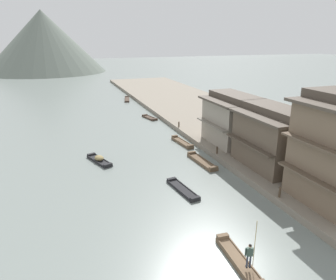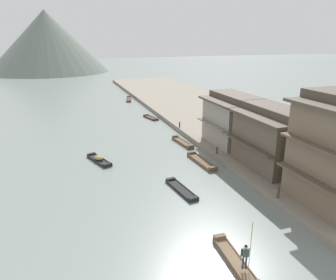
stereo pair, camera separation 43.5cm
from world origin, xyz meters
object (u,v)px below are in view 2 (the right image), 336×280
(boat_midriver_drifting, at_px, (151,118))
(mooring_post_dock_near, at_px, (278,193))
(boat_midriver_upstream, at_px, (99,159))
(mooring_post_dock_far, at_px, (180,124))
(boat_moored_far, at_px, (181,190))
(house_waterfront_tall, at_px, (234,119))
(boat_foreground_poled, at_px, (235,261))
(mooring_post_dock_mid, at_px, (217,150))
(house_waterfront_second, at_px, (275,138))
(boatman_person, at_px, (246,253))
(boat_moored_third, at_px, (202,162))
(boat_moored_nearest, at_px, (183,143))
(boat_moored_second, at_px, (129,99))

(boat_midriver_drifting, distance_m, mooring_post_dock_near, 31.52)
(boat_midriver_upstream, height_order, mooring_post_dock_far, mooring_post_dock_far)
(boat_moored_far, bearing_deg, house_waterfront_tall, 40.89)
(boat_midriver_upstream, distance_m, mooring_post_dock_far, 15.27)
(mooring_post_dock_far, bearing_deg, boat_foreground_poled, -104.16)
(house_waterfront_tall, bearing_deg, boat_moored_far, -139.11)
(house_waterfront_tall, relative_size, mooring_post_dock_mid, 9.52)
(boat_midriver_drifting, xyz_separation_m, house_waterfront_tall, (5.69, -17.56, 3.51))
(house_waterfront_second, height_order, mooring_post_dock_far, house_waterfront_second)
(boat_moored_far, xyz_separation_m, boat_midriver_upstream, (-6.13, 9.57, 0.13))
(boatman_person, height_order, mooring_post_dock_near, boatman_person)
(boat_midriver_drifting, xyz_separation_m, boat_midriver_upstream, (-10.87, -17.02, 0.13))
(boatman_person, bearing_deg, boat_foreground_poled, 88.11)
(boat_moored_third, height_order, mooring_post_dock_near, mooring_post_dock_near)
(boat_foreground_poled, distance_m, mooring_post_dock_far, 28.82)
(boat_moored_far, bearing_deg, mooring_post_dock_far, 69.54)
(boatman_person, height_order, boat_midriver_drifting, boatman_person)
(boatman_person, bearing_deg, boat_moored_nearest, 77.09)
(boat_moored_nearest, distance_m, mooring_post_dock_near, 17.25)
(boat_moored_second, distance_m, house_waterfront_tall, 35.88)
(boat_midriver_upstream, height_order, house_waterfront_tall, house_waterfront_tall)
(boat_moored_nearest, distance_m, boat_midriver_drifting, 14.31)
(boat_foreground_poled, bearing_deg, boat_moored_far, 87.82)
(boat_midriver_drifting, bearing_deg, mooring_post_dock_mid, -84.63)
(boatman_person, xyz_separation_m, mooring_post_dock_mid, (7.08, 17.16, -0.51))
(boat_foreground_poled, xyz_separation_m, boat_moored_third, (4.89, 15.49, -0.01))
(house_waterfront_tall, distance_m, mooring_post_dock_near, 14.61)
(boat_foreground_poled, relative_size, boat_moored_second, 0.83)
(house_waterfront_second, distance_m, mooring_post_dock_far, 17.36)
(boat_foreground_poled, bearing_deg, boat_midriver_upstream, 106.32)
(boat_moored_far, bearing_deg, mooring_post_dock_mid, 42.15)
(house_waterfront_second, xyz_separation_m, mooring_post_dock_far, (-3.81, 16.74, -2.60))
(boat_midriver_drifting, distance_m, mooring_post_dock_far, 8.98)
(mooring_post_dock_mid, bearing_deg, boat_moored_nearest, 105.36)
(boat_moored_nearest, xyz_separation_m, house_waterfront_second, (5.52, -11.15, 3.45))
(boat_midriver_upstream, height_order, house_waterfront_second, house_waterfront_second)
(boat_moored_nearest, distance_m, boat_moored_third, 6.88)
(boatman_person, xyz_separation_m, house_waterfront_second, (10.89, 12.25, 2.08))
(boat_moored_second, bearing_deg, boat_midriver_upstream, -107.42)
(boat_midriver_upstream, bearing_deg, boat_moored_nearest, 13.73)
(boat_moored_far, height_order, boat_midriver_drifting, boat_moored_far)
(boatman_person, relative_size, boat_moored_far, 0.65)
(boat_moored_nearest, xyz_separation_m, boat_moored_second, (-0.19, 32.00, -0.05))
(boat_midriver_upstream, bearing_deg, boat_moored_far, -57.34)
(boat_moored_nearest, xyz_separation_m, mooring_post_dock_mid, (1.72, -6.25, 0.87))
(boat_midriver_drifting, relative_size, house_waterfront_tall, 0.51)
(boat_moored_nearest, relative_size, house_waterfront_tall, 0.63)
(boat_moored_far, xyz_separation_m, mooring_post_dock_near, (6.66, -4.86, 0.96))
(boat_moored_nearest, bearing_deg, boat_moored_third, -93.70)
(mooring_post_dock_far, bearing_deg, boatman_person, -103.73)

